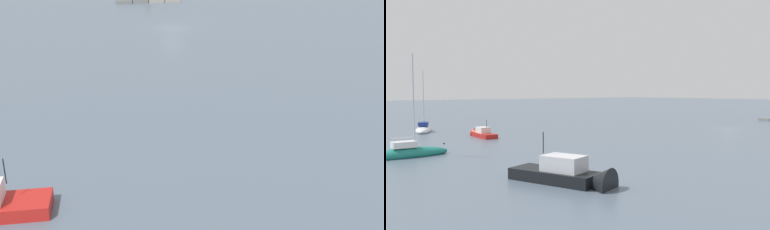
{
  "view_description": "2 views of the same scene",
  "coord_description": "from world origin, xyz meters",
  "views": [
    {
      "loc": [
        10.16,
        57.65,
        11.28
      ],
      "look_at": [
        4.79,
        33.1,
        1.64
      ],
      "focal_mm": 45.83,
      "sensor_mm": 36.0,
      "label": 1
    },
    {
      "loc": [
        -34.67,
        62.63,
        6.37
      ],
      "look_at": [
        4.97,
        29.78,
        3.22
      ],
      "focal_mm": 36.39,
      "sensor_mm": 36.0,
      "label": 2
    }
  ],
  "objects": [
    {
      "name": "ground_plane",
      "position": [
        0.0,
        0.0,
        0.0
      ],
      "size": [
        500.0,
        500.0,
        0.0
      ],
      "primitive_type": "plane",
      "color": "slate"
    },
    {
      "name": "seawall_pier",
      "position": [
        0.0,
        -21.85,
        0.31
      ],
      "size": [
        10.25,
        1.57,
        0.61
      ],
      "color": "gray",
      "rests_on": "ground_plane"
    }
  ]
}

